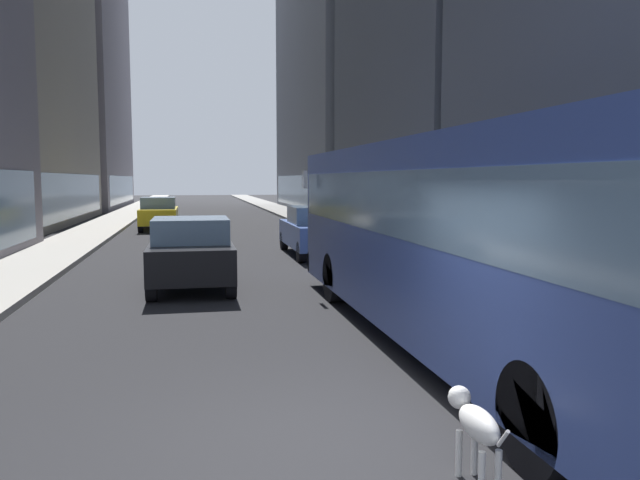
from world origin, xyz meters
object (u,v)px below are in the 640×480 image
at_px(car_blue_hatchback, 315,230).
at_px(car_yellow_taxi, 159,213).
at_px(transit_bus, 460,228).
at_px(car_black_suv, 191,252).
at_px(dalmatian_dog, 475,423).

distance_m(car_blue_hatchback, car_yellow_taxi, 13.16).
relative_size(transit_bus, car_blue_hatchback, 2.62).
bearing_deg(transit_bus, car_black_suv, 123.88).
height_order(car_yellow_taxi, dalmatian_dog, car_yellow_taxi).
distance_m(car_yellow_taxi, dalmatian_dog, 27.63).
height_order(car_blue_hatchback, car_yellow_taxi, same).
bearing_deg(dalmatian_dog, transit_bus, 67.63).
bearing_deg(dalmatian_dog, car_blue_hatchback, 83.68).
relative_size(car_yellow_taxi, car_black_suv, 1.03).
height_order(transit_bus, car_blue_hatchback, transit_bus).
distance_m(car_yellow_taxi, car_black_suv, 17.32).
height_order(car_blue_hatchback, dalmatian_dog, car_blue_hatchback).
bearing_deg(transit_bus, car_yellow_taxi, 103.57).
bearing_deg(car_blue_hatchback, car_black_suv, -126.90).
distance_m(car_black_suv, dalmatian_dog, 10.37).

